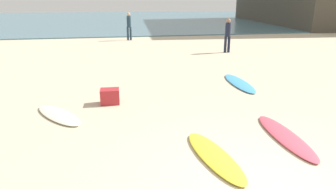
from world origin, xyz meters
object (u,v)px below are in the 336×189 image
object	(u,v)px
surfboard_3	(214,156)
beach_cooler	(110,96)
surfboard_4	(285,136)
beachgoer_near	(129,25)
beachgoer_mid	(228,34)
surfboard_0	(239,83)
surfboard_2	(59,115)

from	to	relation	value
surfboard_3	beach_cooler	xyz separation A→B (m)	(-1.88, 3.46, 0.17)
surfboard_4	beach_cooler	xyz separation A→B (m)	(-3.64, 2.92, 0.17)
beach_cooler	surfboard_3	bearing A→B (deg)	-61.41
beachgoer_near	beachgoer_mid	world-z (taller)	beachgoer_near
surfboard_3	beach_cooler	distance (m)	3.94
beachgoer_mid	beach_cooler	xyz separation A→B (m)	(-6.24, -7.31, -0.79)
surfboard_4	beachgoer_mid	xyz separation A→B (m)	(2.60, 10.22, 0.97)
surfboard_0	beachgoer_mid	bearing A→B (deg)	-104.64
surfboard_0	beachgoer_mid	distance (m)	6.42
surfboard_0	beach_cooler	world-z (taller)	beach_cooler
surfboard_2	beachgoer_mid	distance (m)	11.07
surfboard_0	surfboard_4	size ratio (longest dim) A/B	1.07
beachgoer_near	beach_cooler	distance (m)	13.33
surfboard_4	beach_cooler	distance (m)	4.67
surfboard_0	beachgoer_near	xyz separation A→B (m)	(-2.99, 11.99, 1.02)
beach_cooler	beachgoer_near	bearing A→B (deg)	83.99
surfboard_0	beachgoer_near	distance (m)	12.40
surfboard_4	beachgoer_near	bearing A→B (deg)	-79.68
beachgoer_near	beach_cooler	bearing A→B (deg)	-102.20
surfboard_3	beachgoer_mid	xyz separation A→B (m)	(4.36, 10.76, 0.96)
surfboard_3	surfboard_4	bearing A→B (deg)	-170.99
surfboard_3	beachgoer_near	distance (m)	16.73
surfboard_2	beachgoer_near	xyz separation A→B (m)	(2.68, 13.98, 1.02)
beachgoer_near	beachgoer_mid	xyz separation A→B (m)	(4.85, -5.93, -0.05)
surfboard_4	beachgoer_near	world-z (taller)	beachgoer_near
beachgoer_near	beach_cooler	xyz separation A→B (m)	(-1.39, -13.23, -0.85)
surfboard_3	surfboard_4	distance (m)	1.84
surfboard_2	beachgoer_mid	xyz separation A→B (m)	(7.53, 8.05, 0.97)
surfboard_4	beach_cooler	size ratio (longest dim) A/B	4.45
beach_cooler	surfboard_4	bearing A→B (deg)	-38.69
surfboard_4	beachgoer_mid	bearing A→B (deg)	-101.89
surfboard_3	beachgoer_mid	bearing A→B (deg)	-120.14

